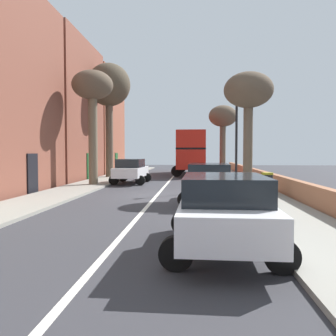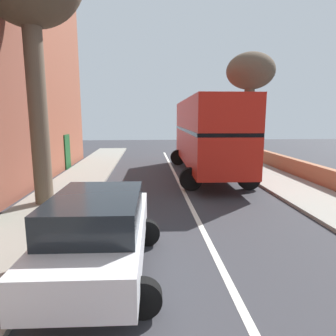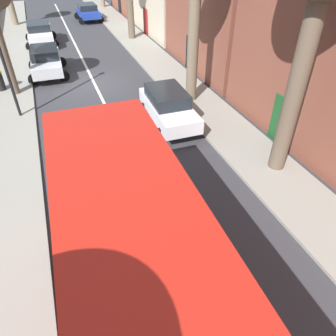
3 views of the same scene
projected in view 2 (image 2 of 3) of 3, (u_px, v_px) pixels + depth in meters
double_decker_bus at (207, 132)px, 15.81m from camera, size 3.74×10.23×4.06m
parked_car_white_left_1 at (99, 230)px, 5.72m from camera, size 2.51×4.34×1.71m
street_tree_right_1 at (250, 76)px, 17.83m from camera, size 2.93×2.93×6.91m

